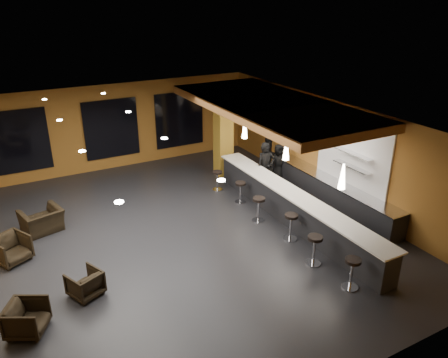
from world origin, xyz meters
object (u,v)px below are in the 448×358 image
pendant_1 (286,149)px  bar_stool_1 (314,246)px  armchair_a (27,318)px  bar_stool_4 (240,190)px  staff_b (269,157)px  staff_c (279,163)px  pendant_0 (343,176)px  prep_counter (330,192)px  column (223,133)px  bar_counter (292,209)px  bar_stool_0 (352,270)px  bar_stool_3 (259,206)px  pendant_2 (245,129)px  bar_stool_2 (291,224)px  bar_stool_5 (217,178)px  armchair_c (11,249)px  staff_a (266,167)px  armchair_d (42,221)px  armchair_b (85,284)px

pendant_1 → bar_stool_1: (-0.87, -2.64, -1.81)m
armchair_a → bar_stool_4: 8.00m
staff_b → bar_stool_4: (-2.13, -1.41, -0.37)m
staff_c → bar_stool_1: bearing=-110.2°
pendant_0 → bar_stool_1: bearing=-170.6°
prep_counter → staff_c: staff_c is taller
column → bar_stool_4: size_ratio=4.62×
bar_counter → staff_c: (1.58, 3.01, 0.25)m
armchair_a → bar_stool_4: (7.28, 3.33, 0.12)m
bar_stool_0 → pendant_0: bearing=62.6°
bar_counter → column: 4.77m
bar_stool_1 → armchair_a: bearing=172.9°
pendant_0 → armchair_a: bearing=174.6°
prep_counter → bar_stool_0: prep_counter is taller
pendant_0 → bar_stool_4: size_ratio=0.92×
bar_counter → staff_b: (1.44, 3.48, 0.36)m
bar_counter → staff_c: staff_c is taller
bar_stool_0 → bar_stool_1: bearing=96.1°
prep_counter → bar_stool_4: 3.11m
prep_counter → bar_stool_3: 2.88m
column → pendant_2: bearing=-90.0°
column → staff_c: (1.58, -1.59, -1.00)m
staff_b → armchair_a: bearing=-144.0°
bar_stool_2 → bar_stool_5: size_ratio=1.11×
armchair_c → bar_stool_4: bearing=-26.4°
bar_counter → bar_stool_4: 2.18m
staff_a → bar_stool_3: size_ratio=2.27×
pendant_1 → staff_b: bearing=64.2°
pendant_1 → bar_stool_0: size_ratio=0.84×
pendant_2 → bar_stool_4: pendant_2 is taller
bar_counter → bar_stool_4: size_ratio=10.55×
prep_counter → staff_b: (-0.56, 2.98, 0.43)m
staff_a → armchair_d: size_ratio=1.65×
staff_c → armchair_c: staff_c is taller
staff_b → bar_stool_2: (-2.10, -4.29, -0.33)m
staff_a → bar_stool_2: bearing=-101.0°
prep_counter → armchair_c: 10.12m
bar_stool_2 → pendant_0: bearing=-61.4°
staff_b → armchair_b: 9.01m
bar_stool_0 → pendant_2: bearing=83.5°
armchair_b → bar_stool_4: 6.47m
staff_a → bar_stool_2: size_ratio=2.26×
bar_stool_2 → column: bearing=83.1°
armchair_c → bar_stool_1: (7.16, -4.01, 0.15)m
staff_a → pendant_2: bearing=148.5°
bar_counter → column: (0.00, 4.60, 1.25)m
column → staff_a: size_ratio=1.87×
staff_c → bar_stool_0: (-2.31, -6.42, -0.22)m
bar_counter → armchair_c: 8.25m
armchair_c → pendant_1: bearing=-37.6°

